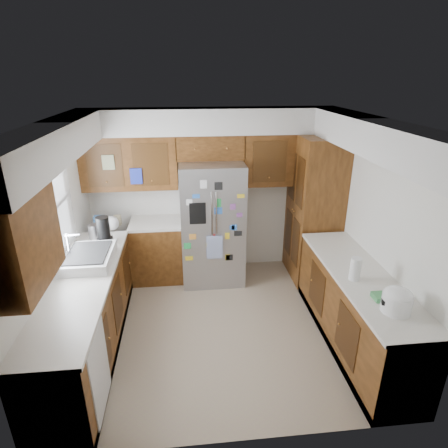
% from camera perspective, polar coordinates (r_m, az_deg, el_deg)
% --- Properties ---
extents(floor, '(3.60, 3.60, 0.00)m').
position_cam_1_polar(floor, '(4.87, -0.56, -15.16)').
color(floor, gray).
rests_on(floor, ground).
extents(room_shell, '(3.64, 3.24, 2.52)m').
position_cam_1_polar(room_shell, '(4.37, -2.50, 7.18)').
color(room_shell, silver).
rests_on(room_shell, ground).
extents(left_counter_run, '(1.36, 3.20, 0.92)m').
position_cam_1_polar(left_counter_run, '(4.73, -17.57, -11.21)').
color(left_counter_run, '#3F230C').
rests_on(left_counter_run, ground).
extents(right_counter_run, '(0.63, 2.25, 0.92)m').
position_cam_1_polar(right_counter_run, '(4.61, 19.39, -12.54)').
color(right_counter_run, '#3F230C').
rests_on(right_counter_run, ground).
extents(pantry, '(0.60, 0.90, 2.15)m').
position_cam_1_polar(pantry, '(5.66, 13.54, 2.17)').
color(pantry, '#3F230C').
rests_on(pantry, ground).
extents(fridge, '(0.90, 0.79, 1.80)m').
position_cam_1_polar(fridge, '(5.47, -1.82, 0.14)').
color(fridge, '#9C9BA0').
rests_on(fridge, ground).
extents(bridge_cabinet, '(0.96, 0.34, 0.35)m').
position_cam_1_polar(bridge_cabinet, '(5.38, -2.15, 11.71)').
color(bridge_cabinet, '#3F230C').
rests_on(bridge_cabinet, fridge).
extents(fridge_top_items, '(0.98, 0.32, 0.30)m').
position_cam_1_polar(fridge_top_items, '(5.31, -3.03, 14.92)').
color(fridge_top_items, blue).
rests_on(fridge_top_items, bridge_cabinet).
extents(sink_assembly, '(0.52, 0.70, 0.37)m').
position_cam_1_polar(sink_assembly, '(4.55, -19.92, -4.82)').
color(sink_assembly, silver).
rests_on(sink_assembly, left_counter_run).
extents(left_counter_clutter, '(0.35, 0.88, 0.38)m').
position_cam_1_polar(left_counter_clutter, '(5.16, -17.73, -0.54)').
color(left_counter_clutter, black).
rests_on(left_counter_clutter, left_counter_run).
extents(rice_cooker, '(0.28, 0.27, 0.24)m').
position_cam_1_polar(rice_cooker, '(3.79, 24.89, -10.41)').
color(rice_cooker, white).
rests_on(rice_cooker, right_counter_run).
extents(paper_towel, '(0.11, 0.11, 0.25)m').
position_cam_1_polar(paper_towel, '(4.16, 19.37, -6.47)').
color(paper_towel, white).
rests_on(paper_towel, right_counter_run).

